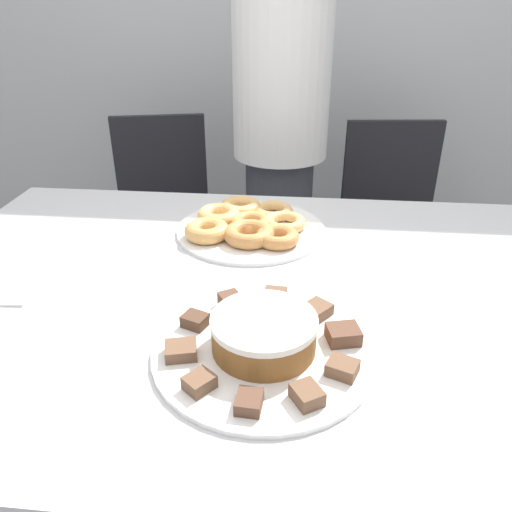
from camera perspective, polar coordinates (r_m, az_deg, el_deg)
The scene contains 27 objects.
wall_back at distance 2.57m, azimuth 3.83°, elevation 26.99°, with size 8.00×0.05×2.60m.
table at distance 1.13m, azimuth -0.59°, elevation -7.14°, with size 1.57×1.10×0.78m.
person_standing at distance 1.96m, azimuth 2.77°, elevation 12.83°, with size 0.36×0.36×1.58m.
office_chair_left at distance 2.22m, azimuth -10.34°, elevation 2.89°, with size 0.53×0.53×0.88m.
office_chair_right at distance 2.17m, azimuth 15.21°, elevation 1.76°, with size 0.49×0.49×0.88m.
plate_cake at distance 0.90m, azimuth 0.89°, elevation -10.70°, with size 0.40×0.40×0.01m.
plate_donuts at distance 1.33m, azimuth -0.59°, elevation 3.01°, with size 0.39×0.39×0.01m.
frosted_cake at distance 0.88m, azimuth 0.91°, elevation -8.81°, with size 0.19×0.19×0.06m.
lamington_0 at distance 0.79m, azimuth 5.84°, elevation -15.51°, with size 0.06×0.06×0.02m.
lamington_1 at distance 0.85m, azimuth 9.84°, elevation -12.49°, with size 0.06×0.06×0.02m.
lamington_2 at distance 0.92m, azimuth 9.94°, elevation -8.81°, with size 0.07×0.06×0.03m.
lamington_3 at distance 0.98m, azimuth 6.91°, elevation -6.17°, with size 0.07×0.07×0.02m.
lamington_4 at distance 1.01m, azimuth 2.17°, elevation -4.80°, with size 0.05×0.06×0.03m.
lamington_5 at distance 0.99m, azimuth -2.92°, elevation -5.18°, with size 0.06×0.06×0.03m.
lamington_6 at distance 0.95m, azimuth -6.97°, elevation -7.31°, with size 0.06×0.05×0.02m.
lamington_7 at distance 0.88m, azimuth -8.57°, elevation -10.62°, with size 0.06×0.06×0.02m.
lamington_8 at distance 0.82m, azimuth -6.49°, elevation -14.16°, with size 0.06×0.06×0.02m.
lamington_9 at distance 0.78m, azimuth -0.80°, elevation -16.33°, with size 0.04×0.05×0.02m.
donut_0 at distance 1.32m, azimuth -0.60°, elevation 3.83°, with size 0.11×0.11×0.03m.
donut_1 at distance 1.24m, azimuth 2.46°, elevation 2.18°, with size 0.11×0.11×0.03m.
donut_2 at distance 1.33m, azimuth 3.27°, elevation 3.85°, with size 0.11×0.11×0.03m.
donut_3 at distance 1.40m, azimuth 1.96°, elevation 5.16°, with size 0.11×0.11×0.03m.
donut_4 at distance 1.41m, azimuth -1.80°, elevation 5.56°, with size 0.12×0.12×0.04m.
donut_5 at distance 1.36m, azimuth -4.24°, elevation 4.67°, with size 0.12×0.12×0.04m.
donut_6 at distance 1.27m, azimuth -5.63°, elevation 2.89°, with size 0.11×0.11×0.04m.
donut_7 at distance 1.25m, azimuth -0.82°, elevation 2.53°, with size 0.13×0.13×0.04m.
napkin at distance 1.18m, azimuth -26.67°, elevation -3.87°, with size 0.12×0.10×0.01m.
Camera 1 is at (0.10, -0.92, 1.34)m, focal length 35.00 mm.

